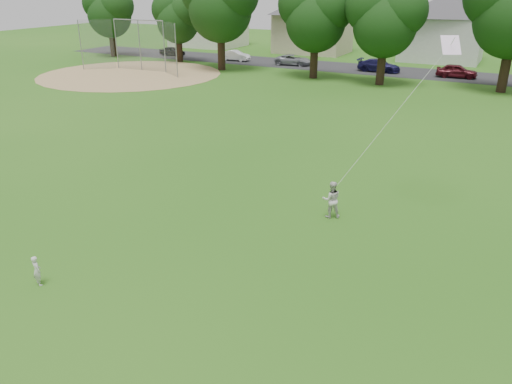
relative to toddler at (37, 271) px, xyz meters
The scene contains 10 objects.
ground 4.32m from the toddler, 39.11° to the left, with size 160.00×160.00×0.00m, color #265C15.
street 44.84m from the toddler, 85.74° to the left, with size 90.00×7.00×0.01m, color #2D2D30.
dirt_infield 38.17m from the toddler, 126.43° to the left, with size 18.00×18.00×0.02m, color #9E7F51.
toddler is the anchor object (origin of this frame).
older_boy 10.71m from the toddler, 53.92° to the left, with size 0.73×0.57×1.50m, color silver.
kite 13.19m from the toddler, 51.68° to the left, with size 2.12×1.81×6.84m.
baseball_backstop 40.19m from the toddler, 125.48° to the left, with size 11.44×2.70×5.01m.
tree_row 39.62m from the toddler, 77.71° to the left, with size 80.85×8.40×10.82m.
parked_cars 43.91m from the toddler, 95.45° to the left, with size 47.11×2.22×1.29m.
house_row 54.95m from the toddler, 87.02° to the left, with size 77.20×13.41×9.73m.
Camera 1 is at (8.57, -11.17, 8.57)m, focal length 35.00 mm.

